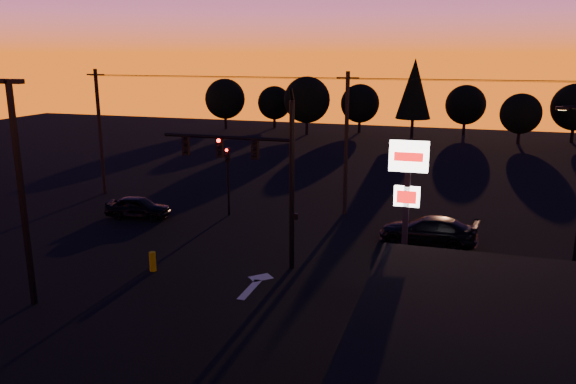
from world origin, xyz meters
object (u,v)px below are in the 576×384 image
object	(u,v)px
traffic_signal_mast	(259,166)
secondary_signal	(228,171)
parking_lot_light	(20,180)
car_left	(138,207)
car_right	(428,231)
suv_parked	(495,362)
bollard	(153,261)
pylon_sign	(407,189)

from	to	relation	value
traffic_signal_mast	secondary_signal	bearing A→B (deg)	123.19
traffic_signal_mast	parking_lot_light	bearing A→B (deg)	-136.63
secondary_signal	car_left	distance (m)	6.06
secondary_signal	car_left	world-z (taller)	secondary_signal
traffic_signal_mast	secondary_signal	xyz separation A→B (m)	(-4.90, 7.49, -2.07)
secondary_signal	car_right	bearing A→B (deg)	-8.96
parking_lot_light	car_left	bearing A→B (deg)	102.39
suv_parked	traffic_signal_mast	bearing A→B (deg)	137.97
parking_lot_light	suv_parked	size ratio (longest dim) A/B	1.79
secondary_signal	bollard	world-z (taller)	secondary_signal
car_left	car_right	bearing A→B (deg)	-96.48
parking_lot_light	pylon_sign	distance (m)	15.19
traffic_signal_mast	bollard	size ratio (longest dim) A/B	9.08
secondary_signal	parking_lot_light	world-z (taller)	parking_lot_light
secondary_signal	car_right	xyz separation A→B (m)	(12.51, -1.97, -2.10)
car_left	suv_parked	xyz separation A→B (m)	(20.59, -12.58, 0.02)
parking_lot_light	pylon_sign	xyz separation A→B (m)	(14.50, 4.50, -0.36)
traffic_signal_mast	car_right	world-z (taller)	traffic_signal_mast
parking_lot_light	car_right	bearing A→B (deg)	39.82
car_right	pylon_sign	bearing A→B (deg)	2.39
parking_lot_light	pylon_sign	size ratio (longest dim) A/B	1.34
car_left	car_right	world-z (taller)	car_right
traffic_signal_mast	car_right	distance (m)	10.29
bollard	suv_parked	bearing A→B (deg)	-18.29
parking_lot_light	traffic_signal_mast	bearing A→B (deg)	43.37
parking_lot_light	car_right	size ratio (longest dim) A/B	1.75
pylon_sign	secondary_signal	bearing A→B (deg)	140.23
parking_lot_light	secondary_signal	bearing A→B (deg)	80.21
traffic_signal_mast	car_left	bearing A→B (deg)	152.53
secondary_signal	parking_lot_light	xyz separation A→B (m)	(-2.50, -14.49, 2.41)
secondary_signal	car_right	distance (m)	12.84
traffic_signal_mast	secondary_signal	size ratio (longest dim) A/B	1.97
traffic_signal_mast	pylon_sign	xyz separation A→B (m)	(7.10, -2.49, -0.02)
car_left	suv_parked	distance (m)	24.13
secondary_signal	car_left	xyz separation A→B (m)	(-5.19, -2.25, -2.18)
bollard	car_left	size ratio (longest dim) A/B	0.23
car_left	car_right	xyz separation A→B (m)	(17.70, 0.27, 0.07)
traffic_signal_mast	pylon_sign	bearing A→B (deg)	-19.36
traffic_signal_mast	car_right	bearing A→B (deg)	35.97
traffic_signal_mast	bollard	xyz separation A→B (m)	(-4.59, -2.34, -4.46)
traffic_signal_mast	pylon_sign	world-z (taller)	traffic_signal_mast
bollard	car_left	xyz separation A→B (m)	(-5.50, 7.59, 0.21)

